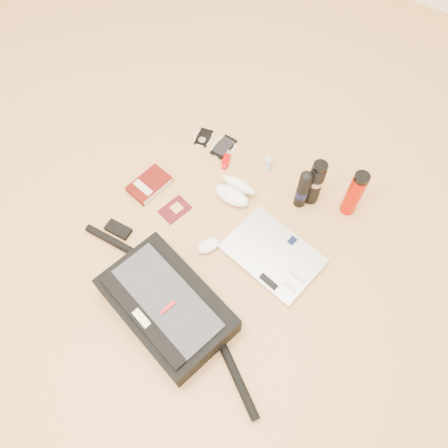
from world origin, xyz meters
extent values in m
plane|color=tan|center=(0.00, 0.00, 0.00)|extent=(4.00, 4.00, 0.00)
cube|color=black|center=(0.01, -0.30, 0.06)|extent=(0.54, 0.40, 0.12)
cube|color=#313439|center=(0.01, -0.31, 0.13)|extent=(0.47, 0.31, 0.01)
cube|color=black|center=(-0.01, -0.40, 0.13)|extent=(0.43, 0.14, 0.02)
cube|color=#EFE7BF|center=(-0.01, -0.40, 0.13)|extent=(0.08, 0.04, 0.02)
cube|color=#AC131C|center=(0.04, -0.31, 0.13)|extent=(0.03, 0.07, 0.02)
cylinder|color=black|center=(-0.33, -0.20, 0.02)|extent=(0.30, 0.06, 0.03)
cylinder|color=black|center=(0.37, -0.36, 0.02)|extent=(0.28, 0.18, 0.03)
cube|color=black|center=(-0.37, -0.14, 0.01)|extent=(0.11, 0.06, 0.02)
cube|color=silver|center=(0.22, 0.12, 0.01)|extent=(0.41, 0.31, 0.02)
cube|color=black|center=(0.26, 0.22, 0.03)|extent=(0.03, 0.04, 0.00)
cube|color=silver|center=(0.35, 0.09, 0.03)|extent=(0.07, 0.03, 0.01)
cube|color=white|center=(0.35, 0.04, 0.03)|extent=(0.06, 0.03, 0.01)
cube|color=black|center=(0.27, 0.01, 0.03)|extent=(0.08, 0.03, 0.01)
cube|color=#4B0A07|center=(-0.40, 0.11, 0.02)|extent=(0.14, 0.19, 0.03)
cube|color=beige|center=(-0.35, 0.10, 0.02)|extent=(0.03, 0.17, 0.03)
cube|color=beige|center=(-0.41, 0.07, 0.03)|extent=(0.10, 0.05, 0.00)
cube|color=#430B12|center=(-0.24, 0.07, 0.00)|extent=(0.12, 0.14, 0.01)
cube|color=gold|center=(-0.24, 0.08, 0.01)|extent=(0.05, 0.05, 0.00)
ellipsoid|color=white|center=(-0.01, 0.01, 0.02)|extent=(0.10, 0.12, 0.03)
ellipsoid|color=white|center=(-0.07, 0.26, 0.02)|extent=(0.17, 0.08, 0.05)
ellipsoid|color=white|center=(-0.07, 0.31, 0.04)|extent=(0.17, 0.09, 0.10)
ellipsoid|color=black|center=(-0.10, 0.26, 0.03)|extent=(0.04, 0.03, 0.01)
ellipsoid|color=black|center=(-0.03, 0.26, 0.03)|extent=(0.04, 0.03, 0.01)
cylinder|color=black|center=(-0.07, 0.26, 0.03)|extent=(0.03, 0.01, 0.01)
cube|color=black|center=(-0.36, 0.46, 0.01)|extent=(0.09, 0.12, 0.01)
cylinder|color=#B5B5B8|center=(-0.36, 0.44, 0.01)|extent=(0.04, 0.04, 0.00)
torus|color=silver|center=(-0.36, 0.46, 0.01)|extent=(0.11, 0.11, 0.01)
cube|color=black|center=(-0.25, 0.47, 0.01)|extent=(0.07, 0.13, 0.01)
cube|color=black|center=(-0.25, 0.47, 0.01)|extent=(0.06, 0.10, 0.00)
torus|color=white|center=(-0.25, 0.47, 0.01)|extent=(0.11, 0.11, 0.01)
cube|color=#AF0000|center=(-0.20, 0.41, 0.01)|extent=(0.05, 0.06, 0.03)
cube|color=red|center=(-0.19, 0.37, 0.01)|extent=(0.03, 0.02, 0.02)
cylinder|color=#9F9FA1|center=(-0.21, 0.44, 0.01)|extent=(0.03, 0.04, 0.02)
cylinder|color=#AED6E8|center=(-0.02, 0.48, 0.04)|extent=(0.03, 0.03, 0.08)
cylinder|color=silver|center=(-0.02, 0.48, 0.08)|extent=(0.02, 0.02, 0.02)
cylinder|color=silver|center=(-0.02, 0.48, 0.09)|extent=(0.01, 0.01, 0.01)
cylinder|color=black|center=(0.19, 0.40, 0.10)|extent=(0.06, 0.06, 0.21)
cylinder|color=black|center=(0.19, 0.40, 0.08)|extent=(0.06, 0.06, 0.04)
ellipsoid|color=black|center=(0.19, 0.40, 0.21)|extent=(0.06, 0.06, 0.02)
cylinder|color=black|center=(0.22, 0.45, 0.11)|extent=(0.07, 0.07, 0.22)
cylinder|color=#A6A6A9|center=(0.22, 0.45, 0.14)|extent=(0.07, 0.07, 0.03)
cylinder|color=black|center=(0.22, 0.45, 0.23)|extent=(0.06, 0.06, 0.02)
cylinder|color=#B10E00|center=(0.37, 0.49, 0.11)|extent=(0.08, 0.08, 0.23)
cylinder|color=black|center=(0.37, 0.49, 0.24)|extent=(0.08, 0.08, 0.02)
camera|label=1|loc=(0.48, -0.60, 1.62)|focal=35.00mm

